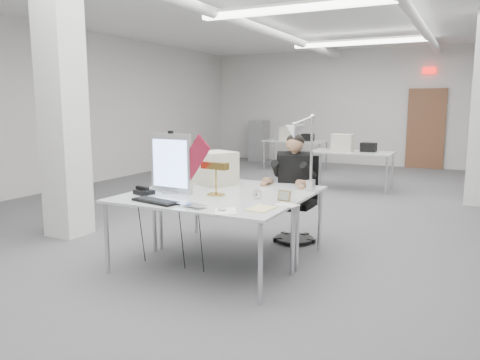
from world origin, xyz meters
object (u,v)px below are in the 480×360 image
(monitor, at_px, (171,163))
(laptop, at_px, (188,206))
(architect_lamp, at_px, (304,156))
(seated_person, at_px, (294,170))
(desk_phone, at_px, (144,192))
(beige_monitor, at_px, (216,168))
(desk_main, at_px, (199,202))
(office_chair, at_px, (295,199))
(bankers_lamp, at_px, (216,180))

(monitor, distance_m, laptop, 0.85)
(laptop, bearing_deg, architect_lamp, 70.78)
(seated_person, xyz_separation_m, desk_phone, (-1.14, -1.43, -0.12))
(desk_phone, bearing_deg, beige_monitor, 84.64)
(monitor, xyz_separation_m, desk_phone, (-0.20, -0.22, -0.29))
(desk_main, distance_m, beige_monitor, 0.97)
(office_chair, distance_m, architect_lamp, 1.04)
(office_chair, bearing_deg, laptop, -115.71)
(office_chair, relative_size, bankers_lamp, 3.51)
(beige_monitor, bearing_deg, laptop, -48.12)
(bankers_lamp, height_order, desk_phone, bankers_lamp)
(desk_main, bearing_deg, seated_person, 72.49)
(desk_main, height_order, architect_lamp, architect_lamp)
(laptop, xyz_separation_m, bankers_lamp, (-0.07, 0.63, 0.14))
(architect_lamp, bearing_deg, seated_person, 108.62)
(bankers_lamp, bearing_deg, desk_phone, -149.32)
(seated_person, bearing_deg, monitor, -141.91)
(desk_phone, height_order, beige_monitor, beige_monitor)
(monitor, height_order, desk_phone, monitor)
(monitor, height_order, beige_monitor, monitor)
(desk_phone, bearing_deg, architect_lamp, 43.17)
(desk_main, distance_m, monitor, 0.63)
(desk_main, bearing_deg, bankers_lamp, 86.73)
(architect_lamp, bearing_deg, monitor, -167.02)
(desk_main, bearing_deg, beige_monitor, 109.30)
(beige_monitor, bearing_deg, bankers_lamp, -36.66)
(bankers_lamp, xyz_separation_m, desk_phone, (-0.70, -0.29, -0.13))
(seated_person, xyz_separation_m, architect_lamp, (0.36, -0.71, 0.26))
(desk_phone, bearing_deg, monitor, 65.28)
(office_chair, distance_m, bankers_lamp, 1.32)
(laptop, bearing_deg, monitor, 151.22)
(monitor, bearing_deg, beige_monitor, 78.14)
(seated_person, xyz_separation_m, beige_monitor, (-0.77, -0.55, 0.05))
(laptop, bearing_deg, office_chair, 93.83)
(beige_monitor, distance_m, architect_lamp, 1.16)
(beige_monitor, relative_size, architect_lamp, 0.50)
(office_chair, bearing_deg, desk_phone, -141.64)
(bankers_lamp, bearing_deg, office_chair, 77.47)
(office_chair, height_order, bankers_lamp, office_chair)
(desk_main, distance_m, seated_person, 1.53)
(monitor, xyz_separation_m, bankers_lamp, (0.50, 0.07, -0.16))
(seated_person, height_order, bankers_lamp, seated_person)
(desk_main, relative_size, monitor, 2.87)
(office_chair, xyz_separation_m, bankers_lamp, (-0.44, -1.18, 0.37))
(bankers_lamp, bearing_deg, laptop, -76.18)
(seated_person, distance_m, architect_lamp, 0.83)
(office_chair, bearing_deg, bankers_lamp, -124.41)
(monitor, distance_m, bankers_lamp, 0.53)
(monitor, relative_size, laptop, 2.03)
(bankers_lamp, relative_size, beige_monitor, 0.76)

